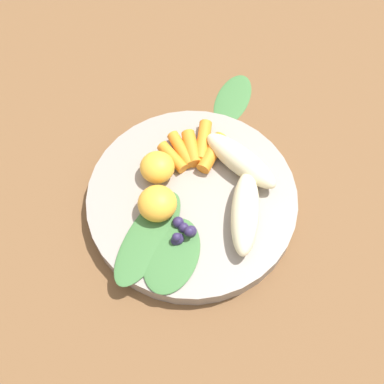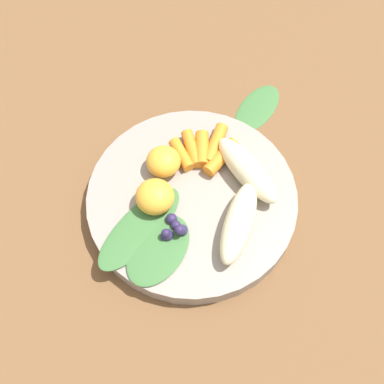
# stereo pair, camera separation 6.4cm
# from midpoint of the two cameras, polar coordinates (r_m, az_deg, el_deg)

# --- Properties ---
(ground_plane) EXTENTS (2.40, 2.40, 0.00)m
(ground_plane) POSITION_cam_midpoint_polar(r_m,az_deg,el_deg) (0.67, -2.72, -1.66)
(ground_plane) COLOR brown
(bowl) EXTENTS (0.27, 0.27, 0.02)m
(bowl) POSITION_cam_midpoint_polar(r_m,az_deg,el_deg) (0.66, -2.77, -1.18)
(bowl) COLOR gray
(bowl) RESTS_ON ground_plane
(banana_peeled_left) EXTENTS (0.07, 0.12, 0.03)m
(banana_peeled_left) POSITION_cam_midpoint_polar(r_m,az_deg,el_deg) (0.65, 2.63, 3.23)
(banana_peeled_left) COLOR beige
(banana_peeled_left) RESTS_ON bowl
(banana_peeled_right) EXTENTS (0.09, 0.11, 0.03)m
(banana_peeled_right) POSITION_cam_midpoint_polar(r_m,az_deg,el_deg) (0.62, 2.96, -2.59)
(banana_peeled_right) COLOR beige
(banana_peeled_right) RESTS_ON bowl
(orange_segment_near) EXTENTS (0.05, 0.05, 0.04)m
(orange_segment_near) POSITION_cam_midpoint_polar(r_m,az_deg,el_deg) (0.63, -6.65, -1.76)
(orange_segment_near) COLOR #F4A833
(orange_segment_near) RESTS_ON bowl
(orange_segment_far) EXTENTS (0.04, 0.04, 0.03)m
(orange_segment_far) POSITION_cam_midpoint_polar(r_m,az_deg,el_deg) (0.65, -6.65, 2.48)
(orange_segment_far) COLOR #F4A833
(orange_segment_far) RESTS_ON bowl
(carrot_front) EXTENTS (0.06, 0.05, 0.02)m
(carrot_front) POSITION_cam_midpoint_polar(r_m,az_deg,el_deg) (0.67, -0.50, 4.11)
(carrot_front) COLOR orange
(carrot_front) RESTS_ON bowl
(carrot_mid_left) EXTENTS (0.05, 0.06, 0.02)m
(carrot_mid_left) POSITION_cam_midpoint_polar(r_m,az_deg,el_deg) (0.68, -1.44, 5.38)
(carrot_mid_left) COLOR orange
(carrot_mid_left) RESTS_ON bowl
(carrot_mid_right) EXTENTS (0.03, 0.05, 0.02)m
(carrot_mid_right) POSITION_cam_midpoint_polar(r_m,az_deg,el_deg) (0.67, -2.76, 4.61)
(carrot_mid_right) COLOR orange
(carrot_mid_right) RESTS_ON bowl
(carrot_rear) EXTENTS (0.02, 0.05, 0.02)m
(carrot_rear) POSITION_cam_midpoint_polar(r_m,az_deg,el_deg) (0.67, -3.90, 4.46)
(carrot_rear) COLOR orange
(carrot_rear) RESTS_ON bowl
(carrot_small) EXTENTS (0.03, 0.05, 0.02)m
(carrot_small) POSITION_cam_midpoint_polar(r_m,az_deg,el_deg) (0.67, -4.66, 3.70)
(carrot_small) COLOR orange
(carrot_small) RESTS_ON bowl
(blueberry_pile) EXTENTS (0.03, 0.03, 0.02)m
(blueberry_pile) POSITION_cam_midpoint_polar(r_m,az_deg,el_deg) (0.62, -4.09, -4.60)
(blueberry_pile) COLOR #2D234C
(blueberry_pile) RESTS_ON bowl
(kale_leaf_left) EXTENTS (0.14, 0.12, 0.00)m
(kale_leaf_left) POSITION_cam_midpoint_polar(r_m,az_deg,el_deg) (0.63, -7.77, -5.24)
(kale_leaf_left) COLOR #3D7038
(kale_leaf_left) RESTS_ON bowl
(kale_leaf_right) EXTENTS (0.11, 0.12, 0.00)m
(kale_leaf_right) POSITION_cam_midpoint_polar(r_m,az_deg,el_deg) (0.61, -5.23, -7.24)
(kale_leaf_right) COLOR #3D7038
(kale_leaf_right) RESTS_ON bowl
(kale_leaf_stray) EXTENTS (0.10, 0.10, 0.01)m
(kale_leaf_stray) POSITION_cam_midpoint_polar(r_m,az_deg,el_deg) (0.76, 2.11, 10.09)
(kale_leaf_stray) COLOR #3D7038
(kale_leaf_stray) RESTS_ON ground_plane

